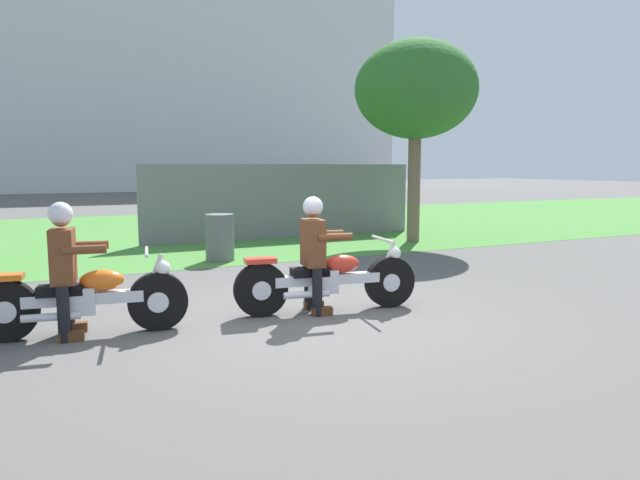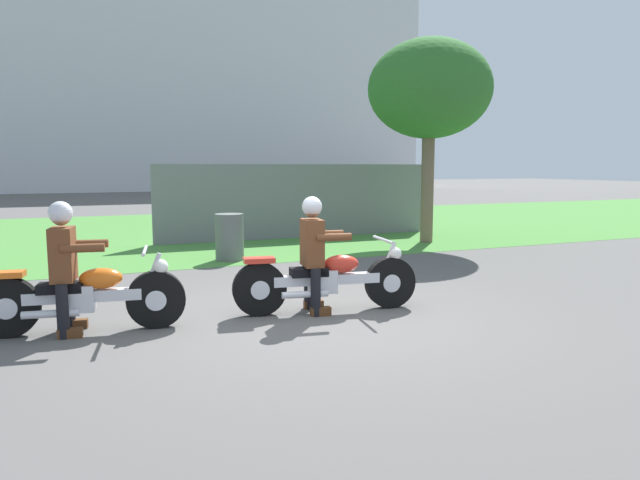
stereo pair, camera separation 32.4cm
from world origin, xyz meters
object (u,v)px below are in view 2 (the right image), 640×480
(rider_follow, at_px, (65,257))
(tree_roadside, at_px, (430,90))
(motorcycle_follow, at_px, (84,297))
(rider_lead, at_px, (314,245))
(motorcycle_lead, at_px, (327,280))
(trash_can, at_px, (229,237))

(rider_follow, distance_m, tree_roadside, 9.40)
(rider_follow, height_order, tree_roadside, tree_roadside)
(motorcycle_follow, distance_m, tree_roadside, 9.41)
(rider_lead, distance_m, rider_follow, 2.72)
(motorcycle_lead, height_order, rider_lead, rider_lead)
(rider_lead, bearing_deg, trash_can, 98.39)
(motorcycle_follow, relative_size, rider_follow, 1.50)
(motorcycle_lead, bearing_deg, rider_lead, 179.17)
(motorcycle_lead, distance_m, rider_follow, 2.92)
(trash_can, bearing_deg, motorcycle_follow, -122.98)
(tree_roadside, bearing_deg, trash_can, -171.36)
(motorcycle_follow, distance_m, trash_can, 4.83)
(rider_follow, relative_size, trash_can, 1.60)
(rider_follow, bearing_deg, motorcycle_follow, -0.85)
(rider_follow, height_order, trash_can, rider_follow)
(tree_roadside, xyz_separation_m, trash_can, (-4.86, -0.74, -3.02))
(motorcycle_lead, xyz_separation_m, motorcycle_follow, (-2.71, 0.21, -0.00))
(motorcycle_follow, height_order, tree_roadside, tree_roadside)
(motorcycle_follow, bearing_deg, tree_roadside, 42.09)
(motorcycle_follow, height_order, rider_follow, rider_follow)
(motorcycle_follow, bearing_deg, motorcycle_lead, 5.11)
(rider_lead, height_order, tree_roadside, tree_roadside)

